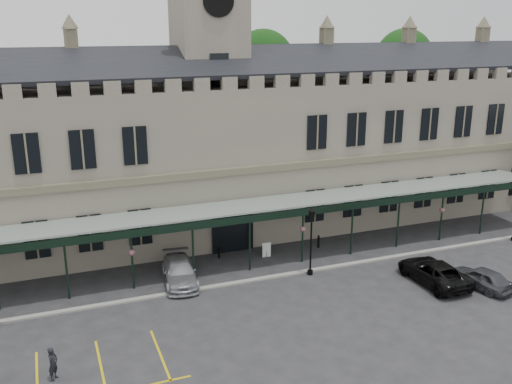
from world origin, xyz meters
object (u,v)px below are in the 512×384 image
object	(u,v)px
clock_tower	(210,69)
lamp_post_mid	(311,235)
sign_board	(267,250)
car_right_a	(481,278)
car_van	(434,272)
station_building	(212,153)
traffic_cone	(432,266)
car_taxi	(180,272)
person_a	(53,364)

from	to	relation	value
clock_tower	lamp_post_mid	xyz separation A→B (m)	(3.60, -10.94, -10.20)
sign_board	car_right_a	distance (m)	14.68
lamp_post_mid	car_van	world-z (taller)	lamp_post_mid
station_building	traffic_cone	size ratio (longest dim) A/B	84.34
car_taxi	car_right_a	world-z (taller)	car_taxi
traffic_cone	person_a	world-z (taller)	person_a
lamp_post_mid	traffic_cone	distance (m)	8.93
clock_tower	sign_board	world-z (taller)	clock_tower
lamp_post_mid	car_taxi	xyz separation A→B (m)	(-8.60, 1.99, -2.16)
clock_tower	car_right_a	bearing A→B (deg)	-52.11
lamp_post_mid	sign_board	bearing A→B (deg)	112.69
sign_board	car_right_a	xyz separation A→B (m)	(11.04, -9.67, 0.17)
clock_tower	lamp_post_mid	world-z (taller)	clock_tower
clock_tower	station_building	bearing A→B (deg)	-90.00
clock_tower	traffic_cone	distance (m)	21.94
station_building	sign_board	size ratio (longest dim) A/B	54.63
clock_tower	car_taxi	bearing A→B (deg)	-119.19
station_building	lamp_post_mid	bearing A→B (deg)	-71.67
car_van	station_building	bearing A→B (deg)	-55.52
traffic_cone	car_right_a	bearing A→B (deg)	-69.95
traffic_cone	car_taxi	xyz separation A→B (m)	(-16.79, 4.44, 0.40)
sign_board	car_right_a	world-z (taller)	car_right_a
sign_board	traffic_cone	bearing A→B (deg)	-30.45
clock_tower	traffic_cone	size ratio (longest dim) A/B	34.86
lamp_post_mid	car_taxi	size ratio (longest dim) A/B	0.95
clock_tower	car_van	world-z (taller)	clock_tower
lamp_post_mid	person_a	distance (m)	18.07
person_a	lamp_post_mid	bearing A→B (deg)	-35.38
car_taxi	car_van	size ratio (longest dim) A/B	0.93
car_right_a	station_building	bearing A→B (deg)	-67.38
lamp_post_mid	car_van	xyz separation A→B (m)	(7.03, -4.05, -2.14)
car_right_a	clock_tower	bearing A→B (deg)	-67.53
traffic_cone	car_taxi	size ratio (longest dim) A/B	0.14
sign_board	car_taxi	bearing A→B (deg)	-162.15
traffic_cone	car_van	xyz separation A→B (m)	(-1.17, -1.60, 0.42)
clock_tower	car_right_a	world-z (taller)	clock_tower
lamp_post_mid	traffic_cone	xyz separation A→B (m)	(8.19, -2.45, -2.56)
station_building	sign_board	world-z (taller)	station_building
traffic_cone	clock_tower	bearing A→B (deg)	131.36
station_building	car_van	bearing A→B (deg)	-54.52
traffic_cone	person_a	xyz separation A→B (m)	(-24.99, -3.90, 0.50)
car_taxi	car_van	bearing A→B (deg)	-13.98
car_right_a	person_a	distance (m)	26.21
car_van	car_right_a	bearing A→B (deg)	143.20
car_taxi	station_building	bearing A→B (deg)	67.73
car_van	lamp_post_mid	bearing A→B (deg)	-30.97
station_building	sign_board	distance (m)	9.34
clock_tower	car_right_a	size ratio (longest dim) A/B	5.98
traffic_cone	car_right_a	xyz separation A→B (m)	(1.21, -3.32, 0.36)
sign_board	car_right_a	size ratio (longest dim) A/B	0.26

